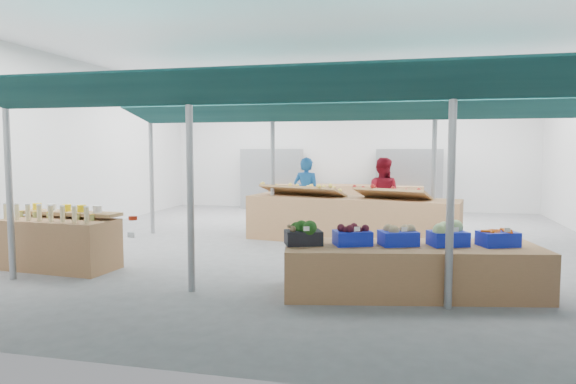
{
  "coord_description": "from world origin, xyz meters",
  "views": [
    {
      "loc": [
        1.98,
        -10.67,
        2.03
      ],
      "look_at": [
        -0.15,
        -1.6,
        1.24
      ],
      "focal_mm": 32.0,
      "sensor_mm": 36.0,
      "label": 1
    }
  ],
  "objects_px": {
    "bottle_shelf": "(61,242)",
    "veg_counter": "(412,270)",
    "fruit_counter": "(351,220)",
    "vendor_right": "(382,196)",
    "vendor_left": "(306,195)"
  },
  "relations": [
    {
      "from": "bottle_shelf",
      "to": "veg_counter",
      "type": "height_order",
      "value": "bottle_shelf"
    },
    {
      "from": "bottle_shelf",
      "to": "vendor_right",
      "type": "relative_size",
      "value": 1.08
    },
    {
      "from": "vendor_left",
      "to": "veg_counter",
      "type": "bearing_deg",
      "value": 126.13
    },
    {
      "from": "vendor_right",
      "to": "veg_counter",
      "type": "bearing_deg",
      "value": 107.18
    },
    {
      "from": "bottle_shelf",
      "to": "fruit_counter",
      "type": "distance_m",
      "value": 5.76
    },
    {
      "from": "veg_counter",
      "to": "vendor_right",
      "type": "xyz_separation_m",
      "value": [
        -0.67,
        4.9,
        0.57
      ]
    },
    {
      "from": "vendor_left",
      "to": "vendor_right",
      "type": "xyz_separation_m",
      "value": [
        1.8,
        0.0,
        0.0
      ]
    },
    {
      "from": "veg_counter",
      "to": "fruit_counter",
      "type": "height_order",
      "value": "fruit_counter"
    },
    {
      "from": "fruit_counter",
      "to": "bottle_shelf",
      "type": "bearing_deg",
      "value": -131.94
    },
    {
      "from": "bottle_shelf",
      "to": "vendor_left",
      "type": "xyz_separation_m",
      "value": [
        3.3,
        4.7,
        0.45
      ]
    },
    {
      "from": "fruit_counter",
      "to": "vendor_right",
      "type": "distance_m",
      "value": 1.32
    },
    {
      "from": "veg_counter",
      "to": "fruit_counter",
      "type": "distance_m",
      "value": 4.01
    },
    {
      "from": "fruit_counter",
      "to": "vendor_right",
      "type": "bearing_deg",
      "value": 70.78
    },
    {
      "from": "vendor_left",
      "to": "vendor_right",
      "type": "distance_m",
      "value": 1.8
    },
    {
      "from": "vendor_left",
      "to": "fruit_counter",
      "type": "bearing_deg",
      "value": 146.88
    }
  ]
}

